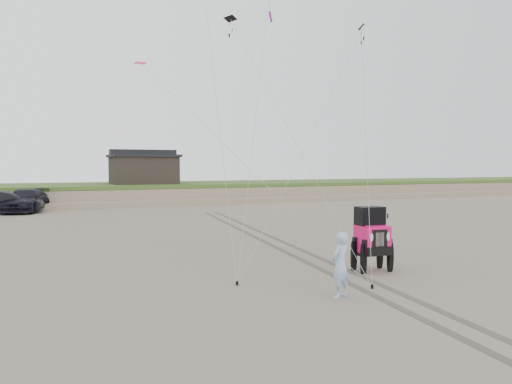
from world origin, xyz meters
TOP-DOWN VIEW (x-y plane):
  - ground at (0.00, 0.00)m, footprint 160.00×160.00m
  - dune_ridge at (0.00, 37.50)m, footprint 160.00×14.25m
  - cabin at (2.00, 37.00)m, footprint 6.40×5.40m
  - truck_b at (-9.74, 28.46)m, footprint 5.16×2.54m
  - truck_c at (-8.50, 29.15)m, footprint 3.91×6.36m
  - jeep at (2.15, 1.06)m, footprint 2.39×4.74m
  - man at (-0.68, -1.31)m, footprint 0.75×0.63m
  - stake_main at (-2.65, 1.06)m, footprint 0.08×0.08m
  - stake_aux at (0.69, -0.88)m, footprint 0.08×0.08m
  - tire_tracks at (2.00, 8.00)m, footprint 5.22×29.74m

SIDE VIEW (x-z plane):
  - ground at x=0.00m, z-range 0.00..0.00m
  - tire_tracks at x=2.00m, z-range 0.00..0.01m
  - stake_main at x=-2.65m, z-range 0.00..0.12m
  - stake_aux at x=0.69m, z-range 0.00..0.12m
  - truck_b at x=-9.74m, z-range 0.00..1.63m
  - dune_ridge at x=0.00m, z-range -0.04..1.68m
  - jeep at x=2.15m, z-range 0.00..1.70m
  - truck_c at x=-8.50m, z-range 0.00..1.72m
  - man at x=-0.68m, z-range 0.00..1.74m
  - cabin at x=2.00m, z-range 1.56..4.91m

